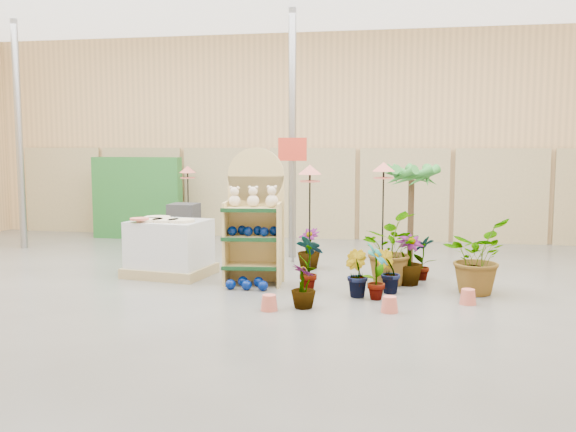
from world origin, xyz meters
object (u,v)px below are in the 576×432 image
Objects in this scene: display_shelf at (255,221)px; pallet_stack at (170,248)px; bird_table_front at (310,174)px; potted_plant_2 at (387,249)px.

display_shelf is 1.47× the size of pallet_stack.
potted_plant_2 is at bearing 21.36° from bird_table_front.
display_shelf is 2.03m from potted_plant_2.
display_shelf is 1.14× the size of bird_table_front.
bird_table_front is at bearing -158.64° from potted_plant_2.
bird_table_front is (2.32, -0.40, 1.22)m from pallet_stack.
pallet_stack is at bearing 164.12° from display_shelf.
display_shelf is at bearing -0.99° from pallet_stack.
display_shelf is at bearing -171.85° from potted_plant_2.
bird_table_front is 1.64m from potted_plant_2.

